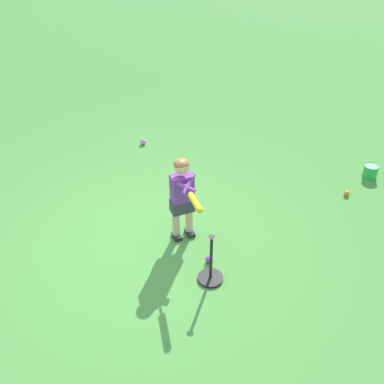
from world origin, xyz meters
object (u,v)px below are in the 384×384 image
Objects in this scene: child_batter at (183,194)px; play_ball_far_right at (143,142)px; play_ball_by_bucket at (209,260)px; batting_tee at (211,272)px; toy_bucket at (371,171)px; play_ball_midfield at (347,193)px.

child_batter is 11.81× the size of play_ball_far_right.
child_batter is 12.29× the size of play_ball_by_bucket.
batting_tee is 3.12m from toy_bucket.
play_ball_by_bucket is at bearing -33.50° from child_batter.
play_ball_by_bucket is (1.93, -2.12, -0.00)m from play_ball_far_right.
batting_tee reaches higher than play_ball_midfield.
play_ball_midfield is at bearing 60.84° from batting_tee.
play_ball_far_right is at bearing -173.29° from toy_bucket.
play_ball_midfield is 0.12× the size of batting_tee.
batting_tee is (0.10, -0.23, 0.06)m from play_ball_by_bucket.
play_ball_far_right is (-1.49, 1.82, -0.60)m from child_batter.
child_batter is 3.05m from toy_bucket.
toy_bucket is at bearing 62.24° from batting_tee.
toy_bucket reaches higher than play_ball_by_bucket.
play_ball_midfield is 0.35× the size of toy_bucket.
child_batter is 1.74× the size of batting_tee.
child_batter reaches higher than play_ball_midfield.
child_batter is at bearing -137.02° from play_ball_midfield.
child_batter is at bearing -131.77° from toy_bucket.
child_batter reaches higher than batting_tee.
child_batter is 5.00× the size of toy_bucket.
child_batter is 2.43m from play_ball_far_right.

